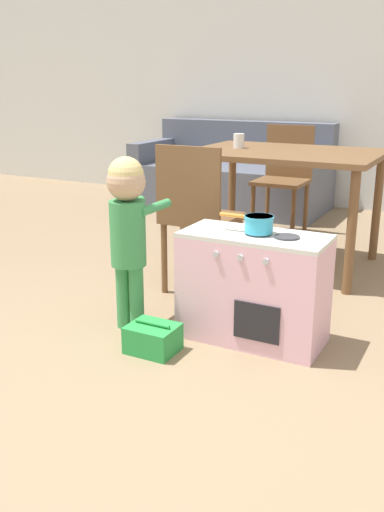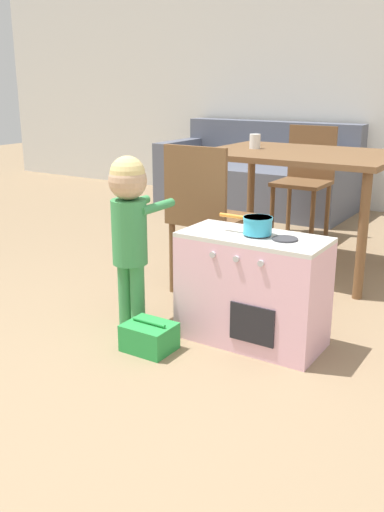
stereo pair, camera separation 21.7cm
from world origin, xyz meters
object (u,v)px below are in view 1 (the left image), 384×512
at_px(play_kitchen, 253,287).
at_px(toy_pot, 258,223).
at_px(child_figure, 128,218).
at_px(cup_on_table, 239,141).
at_px(dining_chair_far, 284,176).
at_px(couch, 233,177).
at_px(toy_basket, 153,338).
at_px(dining_chair_near, 197,214).
at_px(dining_table, 285,165).

distance_m(play_kitchen, toy_pot, 0.32).
height_order(child_figure, cup_on_table, child_figure).
xyz_separation_m(toy_pot, dining_chair_far, (-0.55, 1.99, -0.11)).
bearing_deg(cup_on_table, toy_pot, -62.88).
relative_size(toy_pot, couch, 0.14).
bearing_deg(child_figure, dining_chair_far, 88.71).
distance_m(toy_pot, dining_chair_far, 2.06).
bearing_deg(toy_pot, child_figure, -164.60).
bearing_deg(toy_basket, cup_on_table, 99.43).
bearing_deg(toy_pot, dining_chair_far, 105.57).
bearing_deg(child_figure, dining_chair_near, 84.64).
relative_size(child_figure, dining_chair_near, 1.00).
bearing_deg(couch, dining_table, -56.15).
bearing_deg(dining_chair_far, cup_on_table, 84.61).
xyz_separation_m(dining_chair_far, couch, (-0.79, 0.80, -0.18)).
distance_m(dining_table, dining_chair_near, 0.83).
relative_size(play_kitchen, toy_basket, 3.05).
distance_m(toy_pot, dining_chair_near, 0.71).
distance_m(play_kitchen, dining_table, 1.32).
xyz_separation_m(play_kitchen, dining_chair_near, (-0.53, 0.45, 0.21)).
relative_size(dining_table, dining_chair_far, 1.39).
bearing_deg(dining_chair_far, toy_basket, 94.60).
height_order(dining_chair_far, couch, dining_chair_far).
relative_size(child_figure, dining_table, 0.72).
bearing_deg(child_figure, play_kitchen, 15.68).
height_order(dining_table, cup_on_table, cup_on_table).
bearing_deg(toy_basket, dining_table, 87.35).
bearing_deg(dining_table, dining_chair_far, 108.74).
relative_size(toy_basket, dining_chair_near, 0.26).
height_order(play_kitchen, cup_on_table, cup_on_table).
xyz_separation_m(toy_pot, couch, (-1.34, 2.78, -0.28)).
relative_size(toy_basket, dining_chair_far, 0.26).
distance_m(child_figure, dining_table, 1.42).
bearing_deg(play_kitchen, dining_chair_far, 105.22).
bearing_deg(dining_table, dining_chair_near, -108.00).
bearing_deg(toy_pot, couch, 115.73).
height_order(child_figure, couch, child_figure).
relative_size(toy_pot, dining_chair_far, 0.30).
bearing_deg(toy_pot, cup_on_table, 117.12).
bearing_deg(cup_on_table, couch, 114.63).
height_order(dining_table, dining_chair_far, dining_chair_far).
distance_m(toy_basket, dining_table, 1.68).
bearing_deg(cup_on_table, dining_chair_far, 84.61).
bearing_deg(cup_on_table, toy_basket, -80.57).
bearing_deg(play_kitchen, dining_chair_near, 139.56).
relative_size(toy_basket, cup_on_table, 2.32).
xyz_separation_m(toy_pot, toy_basket, (-0.37, -0.34, -0.51)).
height_order(play_kitchen, couch, couch).
distance_m(toy_pot, couch, 3.10).
xyz_separation_m(dining_table, dining_chair_near, (-0.25, -0.77, -0.20)).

